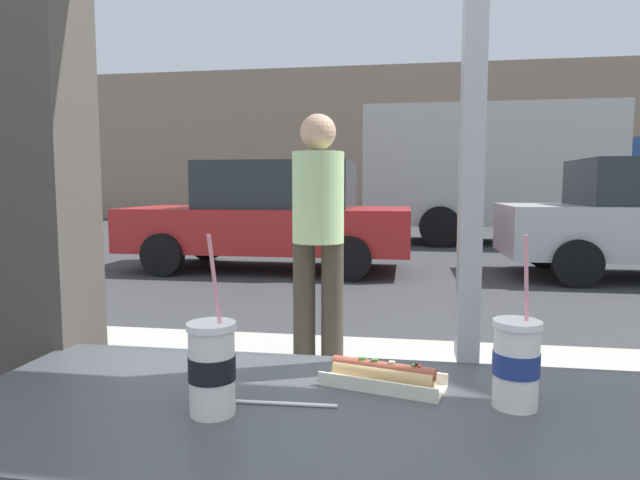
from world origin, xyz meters
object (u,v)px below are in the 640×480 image
hotdog_tray_far (383,375)px  parked_car_red (272,215)px  box_truck (515,171)px  soda_cup_right (212,367)px  soda_cup_left (516,362)px  pedestrian (318,228)px

hotdog_tray_far → parked_car_red: parked_car_red is taller
parked_car_red → box_truck: (4.59, 4.79, 0.82)m
soda_cup_right → box_truck: 12.70m
soda_cup_left → hotdog_tray_far: size_ratio=1.22×
box_truck → soda_cup_right: bearing=-102.7°
parked_car_red → pedestrian: bearing=-72.8°
hotdog_tray_far → parked_car_red: (-2.10, 7.40, -0.09)m
parked_car_red → box_truck: size_ratio=0.62×
soda_cup_left → hotdog_tray_far: (-0.24, 0.07, -0.06)m
soda_cup_right → hotdog_tray_far: bearing=31.9°
soda_cup_right → parked_car_red: parked_car_red is taller
soda_cup_left → pedestrian: 2.44m
soda_cup_right → soda_cup_left: bearing=12.2°
soda_cup_left → box_truck: bearing=79.6°
box_truck → pedestrian: 10.40m
pedestrian → hotdog_tray_far: bearing=-77.4°
box_truck → soda_cup_left: bearing=-100.4°
parked_car_red → soda_cup_left: bearing=-72.6°
soda_cup_left → hotdog_tray_far: 0.26m
box_truck → parked_car_red: bearing=-133.8°
soda_cup_right → box_truck: (2.79, 12.37, 0.68)m
soda_cup_right → pedestrian: 2.45m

